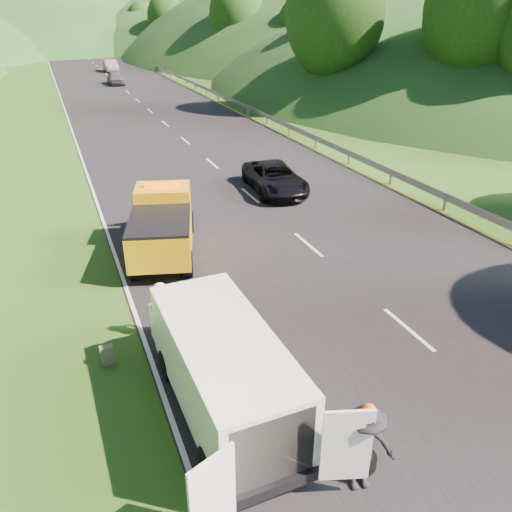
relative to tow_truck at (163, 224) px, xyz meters
name	(u,v)px	position (x,y,z in m)	size (l,w,h in m)	color
ground	(280,315)	(2.15, -5.41, -1.13)	(320.00, 320.00, 0.00)	#38661E
road_surface	(138,101)	(5.15, 34.59, -1.12)	(14.00, 200.00, 0.02)	black
guardrail	(179,82)	(12.45, 47.09, -1.13)	(0.06, 140.00, 1.52)	gray
tree_line_right	(252,71)	(25.15, 54.59, -1.13)	(14.00, 140.00, 14.00)	#264D16
hills_backdrop	(86,44)	(8.65, 129.29, -1.13)	(201.00, 288.60, 44.00)	#2D5B23
tow_truck	(163,224)	(0.00, 0.00, 0.00)	(3.37, 5.72, 2.32)	black
white_van	(222,365)	(-0.60, -8.36, 0.07)	(3.28, 6.02, 2.12)	black
woman	(166,336)	(-1.16, -5.14, -1.13)	(0.60, 0.44, 1.64)	white
child	(209,346)	(-0.22, -6.02, -1.13)	(0.49, 0.38, 1.01)	tan
worker	(359,486)	(1.10, -11.23, -1.13)	(1.21, 0.69, 1.87)	black
suitcase	(107,355)	(-2.77, -5.78, -0.87)	(0.33, 0.18, 0.53)	#635F4A
spare_tire	(359,464)	(1.37, -10.80, -1.13)	(0.68, 0.68, 0.20)	black
passing_suv	(275,191)	(6.49, 4.74, -1.13)	(2.23, 4.84, 1.35)	black
dist_car_a	(116,85)	(4.89, 47.20, -1.13)	(1.74, 4.32, 1.47)	#424247
dist_car_b	(111,72)	(6.19, 61.60, -1.13)	(1.69, 4.85, 1.60)	#81565F
dist_car_c	(90,57)	(5.91, 88.47, -1.13)	(2.01, 4.94, 1.43)	#A4525C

